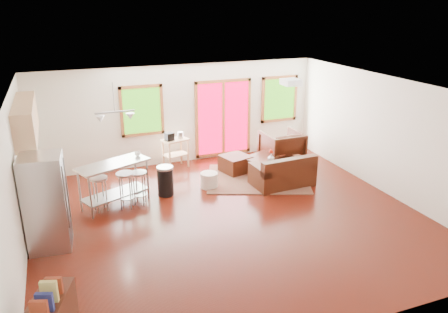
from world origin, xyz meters
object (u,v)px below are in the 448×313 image
object	(u,v)px
rug	(258,179)
loveseat	(283,174)
ottoman	(235,164)
kitchen_cart	(175,143)
coffee_table	(264,158)
armchair	(282,146)
refrigerator	(46,203)
island	(114,176)

from	to	relation	value
rug	loveseat	distance (m)	0.74
ottoman	kitchen_cart	bearing A→B (deg)	148.14
kitchen_cart	ottoman	bearing A→B (deg)	-31.86
coffee_table	kitchen_cart	xyz separation A→B (m)	(-2.05, 1.04, 0.31)
loveseat	ottoman	distance (m)	1.39
armchair	ottoman	xyz separation A→B (m)	(-1.36, -0.10, -0.28)
rug	refrigerator	xyz separation A→B (m)	(-4.73, -1.50, 0.84)
rug	refrigerator	bearing A→B (deg)	-162.44
ottoman	refrigerator	distance (m)	4.93
rug	kitchen_cart	size ratio (longest dim) A/B	2.47
loveseat	coffee_table	distance (m)	0.98
ottoman	loveseat	bearing A→B (deg)	-58.89
coffee_table	rug	bearing A→B (deg)	-131.17
armchair	kitchen_cart	distance (m)	2.81
loveseat	rug	bearing A→B (deg)	121.66
ottoman	refrigerator	size ratio (longest dim) A/B	0.38
armchair	refrigerator	bearing A→B (deg)	20.09
armchair	refrigerator	distance (m)	6.18
coffee_table	island	bearing A→B (deg)	-170.74
rug	island	size ratio (longest dim) A/B	1.50
loveseat	armchair	world-z (taller)	armchair
rug	refrigerator	world-z (taller)	refrigerator
ottoman	coffee_table	bearing A→B (deg)	-16.50
rug	ottoman	xyz separation A→B (m)	(-0.33, 0.63, 0.20)
armchair	coffee_table	bearing A→B (deg)	23.61
rug	armchair	size ratio (longest dim) A/B	2.43
ottoman	kitchen_cart	world-z (taller)	kitchen_cart
armchair	kitchen_cart	world-z (taller)	armchair
ottoman	armchair	bearing A→B (deg)	4.04
refrigerator	armchair	bearing A→B (deg)	26.39
island	coffee_table	bearing A→B (deg)	9.26
rug	coffee_table	world-z (taller)	coffee_table
rug	kitchen_cart	world-z (taller)	kitchen_cart
ottoman	refrigerator	xyz separation A→B (m)	(-4.40, -2.13, 0.64)
coffee_table	armchair	world-z (taller)	armchair
armchair	kitchen_cart	bearing A→B (deg)	-16.32
island	ottoman	bearing A→B (deg)	14.92
loveseat	refrigerator	xyz separation A→B (m)	(-5.11, -0.94, 0.56)
refrigerator	island	bearing A→B (deg)	50.32
refrigerator	kitchen_cart	xyz separation A→B (m)	(3.05, 2.96, -0.19)
coffee_table	ottoman	world-z (taller)	ottoman
armchair	island	world-z (taller)	armchair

